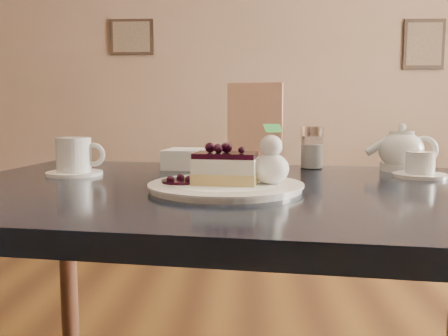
{
  "coord_description": "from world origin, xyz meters",
  "views": [
    {
      "loc": [
        -0.16,
        -0.82,
        0.89
      ],
      "look_at": [
        -0.2,
        0.03,
        0.79
      ],
      "focal_mm": 40.0,
      "sensor_mm": 36.0,
      "label": 1
    }
  ],
  "objects_px": {
    "cheesecake_slice": "(226,168)",
    "tea_set": "(404,154)",
    "main_table": "(230,224)",
    "coffee_set": "(75,158)",
    "dessert_plate": "(226,187)"
  },
  "relations": [
    {
      "from": "dessert_plate",
      "to": "cheesecake_slice",
      "type": "xyz_separation_m",
      "value": [
        0.0,
        -0.0,
        0.03
      ]
    },
    {
      "from": "main_table",
      "to": "cheesecake_slice",
      "type": "relative_size",
      "value": 9.95
    },
    {
      "from": "main_table",
      "to": "cheesecake_slice",
      "type": "xyz_separation_m",
      "value": [
        -0.01,
        -0.05,
        0.12
      ]
    },
    {
      "from": "main_table",
      "to": "cheesecake_slice",
      "type": "bearing_deg",
      "value": -90.0
    },
    {
      "from": "coffee_set",
      "to": "tea_set",
      "type": "relative_size",
      "value": 0.6
    },
    {
      "from": "coffee_set",
      "to": "tea_set",
      "type": "bearing_deg",
      "value": 6.83
    },
    {
      "from": "dessert_plate",
      "to": "coffee_set",
      "type": "distance_m",
      "value": 0.41
    },
    {
      "from": "cheesecake_slice",
      "to": "tea_set",
      "type": "distance_m",
      "value": 0.51
    },
    {
      "from": "main_table",
      "to": "tea_set",
      "type": "bearing_deg",
      "value": 37.59
    },
    {
      "from": "main_table",
      "to": "coffee_set",
      "type": "relative_size",
      "value": 9.3
    },
    {
      "from": "dessert_plate",
      "to": "tea_set",
      "type": "height_order",
      "value": "tea_set"
    },
    {
      "from": "cheesecake_slice",
      "to": "tea_set",
      "type": "bearing_deg",
      "value": 41.99
    },
    {
      "from": "main_table",
      "to": "dessert_plate",
      "type": "xyz_separation_m",
      "value": [
        -0.01,
        -0.05,
        0.08
      ]
    },
    {
      "from": "coffee_set",
      "to": "main_table",
      "type": "bearing_deg",
      "value": -22.05
    },
    {
      "from": "dessert_plate",
      "to": "tea_set",
      "type": "distance_m",
      "value": 0.51
    }
  ]
}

